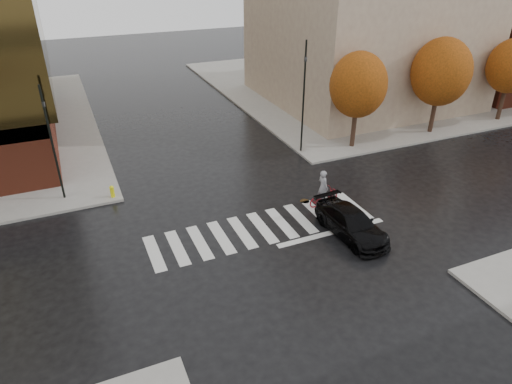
% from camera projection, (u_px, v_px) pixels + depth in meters
% --- Properties ---
extents(ground, '(120.00, 120.00, 0.00)m').
position_uv_depth(ground, '(266.00, 233.00, 22.70)').
color(ground, black).
rests_on(ground, ground).
extents(sidewalk_ne, '(30.00, 30.00, 0.15)m').
position_uv_depth(sidewalk_ne, '(367.00, 82.00, 46.90)').
color(sidewalk_ne, gray).
rests_on(sidewalk_ne, ground).
extents(crosswalk, '(12.00, 3.00, 0.01)m').
position_uv_depth(crosswalk, '(262.00, 227.00, 23.10)').
color(crosswalk, silver).
rests_on(crosswalk, ground).
extents(building_ne_brick, '(14.00, 14.00, 14.00)m').
position_uv_depth(building_ne_brick, '(511.00, 9.00, 43.66)').
color(building_ne_brick, maroon).
rests_on(building_ne_brick, sidewalk_ne).
extents(tree_ne_a, '(3.80, 3.80, 6.50)m').
position_uv_depth(tree_ne_a, '(358.00, 85.00, 30.01)').
color(tree_ne_a, black).
rests_on(tree_ne_a, sidewalk_ne).
extents(tree_ne_b, '(4.20, 4.20, 6.89)m').
position_uv_depth(tree_ne_b, '(441.00, 72.00, 32.37)').
color(tree_ne_b, black).
rests_on(tree_ne_b, sidewalk_ne).
extents(tree_ne_c, '(3.60, 3.60, 6.31)m').
position_uv_depth(tree_ne_c, '(511.00, 66.00, 34.93)').
color(tree_ne_c, black).
rests_on(tree_ne_c, sidewalk_ne).
extents(sedan, '(2.12, 4.63, 1.31)m').
position_uv_depth(sedan, '(351.00, 223.00, 22.24)').
color(sedan, black).
rests_on(sedan, ground).
extents(cyclist, '(1.90, 0.83, 2.09)m').
position_uv_depth(cyclist, '(323.00, 193.00, 24.77)').
color(cyclist, maroon).
rests_on(cyclist, ground).
extents(traffic_light_nw, '(0.18, 0.16, 6.39)m').
position_uv_depth(traffic_light_nw, '(51.00, 138.00, 23.84)').
color(traffic_light_nw, black).
rests_on(traffic_light_nw, sidewalk_nw).
extents(traffic_light_ne, '(0.16, 0.19, 7.34)m').
position_uv_depth(traffic_light_ne, '(304.00, 91.00, 29.32)').
color(traffic_light_ne, black).
rests_on(traffic_light_ne, sidewalk_ne).
extents(fire_hydrant, '(0.25, 0.25, 0.70)m').
position_uv_depth(fire_hydrant, '(112.00, 191.00, 25.41)').
color(fire_hydrant, yellow).
rests_on(fire_hydrant, sidewalk_nw).
extents(manhole, '(0.66, 0.66, 0.01)m').
position_uv_depth(manhole, '(305.00, 201.00, 25.45)').
color(manhole, '#412E17').
rests_on(manhole, ground).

